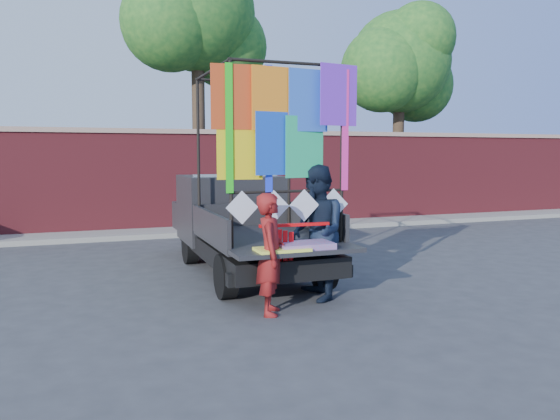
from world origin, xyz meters
name	(u,v)px	position (x,y,z in m)	size (l,w,h in m)	color
ground	(252,297)	(0.00, 0.00, 0.00)	(90.00, 90.00, 0.00)	#38383A
brick_wall	(171,179)	(0.00, 7.00, 1.33)	(30.00, 0.45, 2.61)	maroon
curb	(176,232)	(0.00, 6.30, 0.06)	(30.00, 1.20, 0.12)	gray
tree_mid	(198,18)	(1.02, 8.12, 5.70)	(4.20, 3.30, 7.73)	#38281C
tree_right	(402,66)	(7.52, 8.12, 4.75)	(4.20, 3.30, 6.62)	#38281C
pickup_truck	(238,222)	(0.38, 2.06, 0.80)	(2.01, 5.06, 3.18)	black
woman	(271,254)	(0.00, -0.82, 0.76)	(0.55, 0.36, 1.52)	maroon
man	(316,233)	(0.80, -0.40, 0.93)	(0.90, 0.70, 1.85)	black
streamer_bundle	(287,240)	(0.29, -0.62, 0.89)	(0.95, 0.10, 0.65)	red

